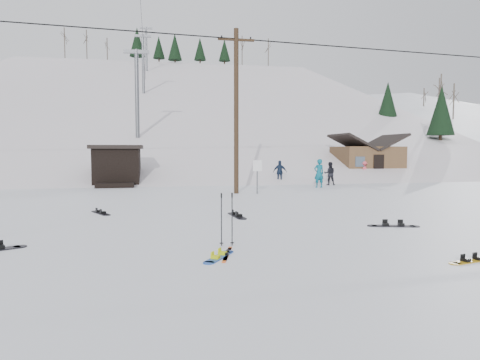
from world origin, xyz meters
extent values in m
plane|color=white|center=(0.00, 0.00, 0.00)|extent=(200.00, 200.00, 0.00)
cube|color=silver|center=(0.00, 55.00, -12.00)|extent=(60.00, 85.24, 65.97)
cube|color=white|center=(38.00, 50.00, -11.00)|extent=(45.66, 93.98, 54.59)
cylinder|color=#3A2819|center=(2.00, 14.00, 4.50)|extent=(0.26, 0.26, 9.00)
cube|color=#3A2819|center=(2.00, 14.00, 8.40)|extent=(2.00, 0.12, 0.12)
cylinder|color=black|center=(2.00, 14.00, 8.52)|extent=(0.08, 0.08, 0.12)
cylinder|color=#595B60|center=(3.10, 13.60, 0.90)|extent=(0.07, 0.07, 1.80)
cube|color=white|center=(3.10, 13.56, 1.55)|extent=(0.50, 0.04, 0.60)
cube|color=black|center=(-5.00, 21.00, 1.25)|extent=(3.00, 3.00, 2.50)
cube|color=black|center=(-5.00, 21.00, 2.62)|extent=(3.40, 3.40, 0.25)
cube|color=black|center=(-5.00, 19.20, 0.15)|extent=(2.40, 1.20, 0.30)
cylinder|color=#595B60|center=(-4.00, 30.00, 7.25)|extent=(0.36, 0.36, 8.00)
cube|color=#595B60|center=(-4.00, 30.00, 11.05)|extent=(2.20, 0.30, 0.30)
cylinder|color=#595B60|center=(-4.00, 50.00, 13.75)|extent=(0.36, 0.36, 8.00)
cube|color=#595B60|center=(-4.00, 50.00, 17.55)|extent=(2.20, 0.30, 0.30)
cylinder|color=#595B60|center=(-4.00, 70.00, 20.25)|extent=(0.36, 0.36, 8.00)
cube|color=#595B60|center=(-4.00, 70.00, 24.05)|extent=(2.20, 0.30, 0.30)
cube|color=brown|center=(15.00, 24.00, 1.35)|extent=(5.00, 4.00, 2.70)
cube|color=black|center=(13.65, 24.00, 3.05)|extent=(2.69, 4.40, 1.43)
cube|color=black|center=(16.35, 24.00, 3.05)|extent=(2.69, 4.40, 1.43)
cube|color=black|center=(15.00, 21.98, 1.10)|extent=(0.90, 0.06, 1.90)
cube|color=#1B4BB4|center=(-0.96, 0.05, 0.01)|extent=(0.78, 1.03, 0.02)
cylinder|color=#1B4BB4|center=(-0.67, 0.50, 0.01)|extent=(0.24, 0.24, 0.02)
cylinder|color=#1B4BB4|center=(-1.25, -0.40, 0.01)|extent=(0.24, 0.24, 0.02)
cube|color=#CED90B|center=(-0.86, 0.21, 0.06)|extent=(0.22, 0.20, 0.07)
cube|color=#CED90B|center=(-1.06, -0.12, 0.06)|extent=(0.22, 0.20, 0.07)
cube|color=#CD4815|center=(-0.75, 0.21, 0.01)|extent=(0.44, 1.31, 0.02)
cube|color=black|center=(-0.75, 0.21, 0.05)|extent=(0.13, 0.25, 0.06)
cube|color=#CD4815|center=(-0.72, 0.34, 0.01)|extent=(0.44, 1.31, 0.02)
cube|color=black|center=(-0.72, 0.34, 0.05)|extent=(0.13, 0.25, 0.06)
cylinder|color=black|center=(-0.73, 1.21, 0.65)|extent=(0.03, 0.03, 1.30)
cylinder|color=black|center=(-0.73, 1.21, 0.06)|extent=(0.10, 0.10, 0.01)
cylinder|color=black|center=(-0.73, 1.21, 1.28)|extent=(0.04, 0.04, 0.12)
cylinder|color=black|center=(-0.46, 1.21, 0.65)|extent=(0.03, 0.03, 1.30)
cylinder|color=black|center=(-0.46, 1.21, 0.06)|extent=(0.10, 0.10, 0.01)
cylinder|color=black|center=(-0.46, 1.21, 1.28)|extent=(0.04, 0.04, 0.12)
cylinder|color=black|center=(-5.67, 2.00, 0.01)|extent=(0.31, 0.31, 0.03)
cube|color=black|center=(-6.05, 1.78, 0.07)|extent=(0.26, 0.28, 0.09)
cube|color=black|center=(-4.44, 7.53, 0.01)|extent=(0.81, 1.21, 0.03)
cylinder|color=black|center=(-4.72, 8.07, 0.01)|extent=(0.28, 0.28, 0.03)
cylinder|color=black|center=(-4.16, 6.99, 0.01)|extent=(0.28, 0.28, 0.03)
cube|color=black|center=(-4.54, 7.72, 0.07)|extent=(0.25, 0.23, 0.08)
cube|color=black|center=(-4.34, 7.33, 0.07)|extent=(0.25, 0.23, 0.08)
cube|color=black|center=(5.00, 2.88, 0.01)|extent=(1.36, 0.64, 0.03)
cylinder|color=black|center=(5.63, 2.71, 0.01)|extent=(0.30, 0.30, 0.03)
cylinder|color=black|center=(4.36, 3.05, 0.01)|extent=(0.30, 0.30, 0.03)
cube|color=black|center=(5.23, 2.82, 0.07)|extent=(0.21, 0.25, 0.09)
cube|color=black|center=(4.77, 2.94, 0.07)|extent=(0.21, 0.25, 0.09)
cube|color=#C59115|center=(4.36, -1.32, 0.01)|extent=(1.07, 0.47, 0.02)
cylinder|color=#C59115|center=(3.86, -1.44, 0.01)|extent=(0.24, 0.24, 0.02)
cube|color=black|center=(4.55, -1.28, 0.06)|extent=(0.16, 0.20, 0.07)
cube|color=black|center=(4.18, -1.36, 0.06)|extent=(0.16, 0.20, 0.07)
cube|color=black|center=(0.52, 5.85, 0.01)|extent=(0.45, 1.39, 0.03)
cylinder|color=black|center=(0.45, 6.53, 0.01)|extent=(0.31, 0.31, 0.03)
cylinder|color=black|center=(0.59, 5.17, 0.01)|extent=(0.31, 0.31, 0.03)
cube|color=black|center=(0.50, 6.10, 0.07)|extent=(0.24, 0.19, 0.09)
cube|color=black|center=(0.55, 5.61, 0.07)|extent=(0.24, 0.19, 0.09)
imported|color=#0B5C70|center=(7.90, 16.66, 0.92)|extent=(0.71, 0.50, 1.84)
imported|color=black|center=(9.33, 18.33, 0.80)|extent=(0.91, 0.80, 1.59)
imported|color=#E3505E|center=(13.79, 22.07, 0.78)|extent=(1.16, 0.99, 1.55)
imported|color=#19273F|center=(6.31, 20.16, 0.84)|extent=(1.06, 0.71, 1.67)
camera|label=1|loc=(-2.28, -9.30, 2.40)|focal=32.00mm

